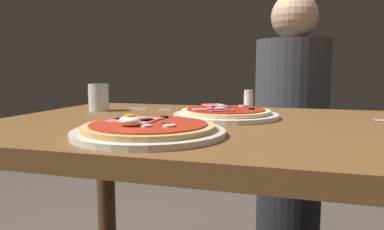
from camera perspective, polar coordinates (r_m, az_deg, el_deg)
The scene contains 7 objects.
dining_table at distance 0.92m, azimuth 7.18°, elevation -8.07°, with size 1.26×0.79×0.72m.
pizza_foreground at distance 0.72m, azimuth -6.92°, elevation -2.29°, with size 0.31×0.31×0.05m.
pizza_across_left at distance 0.99m, azimuth 5.32°, elevation 0.24°, with size 0.29×0.29×0.03m.
water_glass_near at distance 1.19m, azimuth -14.55°, elevation 2.43°, with size 0.06×0.06×0.09m.
fork at distance 1.19m, azimuth -7.42°, elevation 0.96°, with size 0.16×0.03×0.00m.
salt_shaker at distance 1.15m, azimuth 8.95°, elevation 2.24°, with size 0.03×0.03×0.07m.
diner_person at distance 1.68m, azimuth 15.31°, elevation -3.04°, with size 0.32×0.32×1.18m.
Camera 1 is at (0.14, -0.88, 0.85)m, focal length 33.68 mm.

